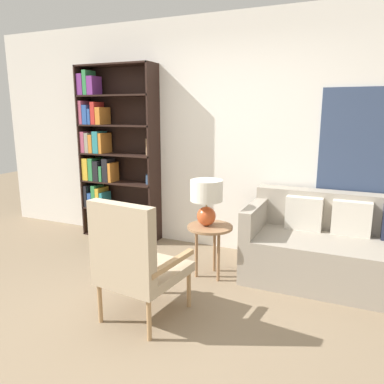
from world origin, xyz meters
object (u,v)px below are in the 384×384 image
armchair (134,259)px  couch (348,251)px  bookshelf (109,159)px  side_table (210,233)px  table_lamp (207,197)px

armchair → couch: bearing=43.5°
armchair → couch: armchair is taller
bookshelf → couch: bookshelf is taller
armchair → side_table: (0.23, 1.02, -0.07)m
armchair → side_table: armchair is taller
couch → table_lamp: 1.46m
bookshelf → armchair: size_ratio=2.20×
couch → side_table: (-1.27, -0.41, 0.14)m
couch → bookshelf: bearing=174.7°
couch → side_table: couch is taller
bookshelf → side_table: bearing=-22.1°
armchair → bookshelf: bearing=130.3°
armchair → side_table: size_ratio=1.88×
table_lamp → bookshelf: bearing=157.4°
side_table → table_lamp: (-0.04, -0.00, 0.36)m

